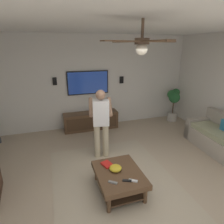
{
  "coord_description": "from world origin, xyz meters",
  "views": [
    {
      "loc": [
        -2.8,
        1.26,
        2.53
      ],
      "look_at": [
        0.98,
        0.04,
        1.18
      ],
      "focal_mm": 31.03,
      "sensor_mm": 36.0,
      "label": 1
    }
  ],
  "objects": [
    {
      "name": "remote_white",
      "position": [
        -0.36,
        0.11,
        0.41
      ],
      "size": [
        0.12,
        0.15,
        0.02
      ],
      "primitive_type": "cube",
      "rotation": [
        0.0,
        0.0,
        0.96
      ],
      "color": "white",
      "rests_on": "coffee_table"
    },
    {
      "name": "wall_speaker_right",
      "position": [
        3.15,
        1.12,
        1.55
      ],
      "size": [
        0.06,
        0.12,
        0.22
      ],
      "primitive_type": "cube",
      "color": "black"
    },
    {
      "name": "area_rug",
      "position": [
        0.15,
        0.24,
        0.01
      ],
      "size": [
        3.09,
        2.33,
        0.01
      ],
      "primitive_type": "cube",
      "color": "tan",
      "rests_on": "ground"
    },
    {
      "name": "bowl",
      "position": [
        0.01,
        0.29,
        0.45
      ],
      "size": [
        0.22,
        0.22,
        0.1
      ],
      "primitive_type": "ellipsoid",
      "color": "gold",
      "rests_on": "coffee_table"
    },
    {
      "name": "person_standing",
      "position": [
        1.21,
        0.23,
        0.93
      ],
      "size": [
        0.61,
        0.61,
        1.64
      ],
      "rotation": [
        0.0,
        0.0,
        -0.2
      ],
      "color": "#C6B793",
      "rests_on": "ground"
    },
    {
      "name": "wall_speaker_left",
      "position": [
        3.15,
        -0.99,
        1.49
      ],
      "size": [
        0.06,
        0.12,
        0.22
      ],
      "primitive_type": "cube",
      "color": "black"
    },
    {
      "name": "ceiling_slab",
      "position": [
        0.0,
        0.0,
        2.94
      ],
      "size": [
        6.57,
        6.67,
        0.1
      ],
      "primitive_type": "cube",
      "color": "white"
    },
    {
      "name": "wall_back_tv",
      "position": [
        3.23,
        0.0,
        1.45
      ],
      "size": [
        0.1,
        6.67,
        2.89
      ],
      "primitive_type": "cube",
      "color": "silver",
      "rests_on": "ground"
    },
    {
      "name": "remote_grey",
      "position": [
        -0.3,
        0.44,
        0.41
      ],
      "size": [
        0.13,
        0.15,
        0.02
      ],
      "primitive_type": "cube",
      "rotation": [
        0.0,
        0.0,
        0.91
      ],
      "color": "slate",
      "rests_on": "coffee_table"
    },
    {
      "name": "vase_round",
      "position": [
        2.91,
        -0.05,
        0.66
      ],
      "size": [
        0.22,
        0.22,
        0.22
      ],
      "primitive_type": "sphere",
      "color": "teal",
      "rests_on": "media_console"
    },
    {
      "name": "remote_black",
      "position": [
        -0.32,
        0.2,
        0.41
      ],
      "size": [
        0.1,
        0.16,
        0.02
      ],
      "primitive_type": "cube",
      "rotation": [
        0.0,
        0.0,
        1.17
      ],
      "color": "black",
      "rests_on": "coffee_table"
    },
    {
      "name": "coffee_table",
      "position": [
        -0.05,
        0.24,
        0.3
      ],
      "size": [
        1.0,
        0.8,
        0.4
      ],
      "color": "#513823",
      "rests_on": "ground"
    },
    {
      "name": "ceiling_fan",
      "position": [
        -0.32,
        0.05,
        2.56
      ],
      "size": [
        1.19,
        1.19,
        0.46
      ],
      "color": "#4C3828"
    },
    {
      "name": "media_console",
      "position": [
        2.9,
        0.13,
        0.28
      ],
      "size": [
        0.45,
        1.7,
        0.55
      ],
      "rotation": [
        0.0,
        0.0,
        3.14
      ],
      "color": "#513823",
      "rests_on": "ground"
    },
    {
      "name": "ground_plane",
      "position": [
        0.0,
        0.0,
        0.0
      ],
      "size": [
        7.77,
        7.77,
        0.0
      ],
      "primitive_type": "plane",
      "color": "tan"
    },
    {
      "name": "potted_plant_tall",
      "position": [
        2.71,
        -2.77,
        0.76
      ],
      "size": [
        0.56,
        0.54,
        1.13
      ],
      "color": "#B7B2A8",
      "rests_on": "ground"
    },
    {
      "name": "book",
      "position": [
        0.22,
        0.39,
        0.42
      ],
      "size": [
        0.26,
        0.22,
        0.04
      ],
      "primitive_type": "cube",
      "rotation": [
        0.0,
        0.0,
        3.46
      ],
      "color": "red",
      "rests_on": "coffee_table"
    },
    {
      "name": "couch",
      "position": [
        0.48,
        -2.73,
        0.32
      ],
      "size": [
        1.95,
        0.98,
        0.87
      ],
      "rotation": [
        0.0,
        0.0,
        1.51
      ],
      "color": "#A89E8E",
      "rests_on": "ground"
    },
    {
      "name": "tv",
      "position": [
        3.14,
        0.13,
        1.46
      ],
      "size": [
        0.05,
        1.29,
        0.73
      ],
      "rotation": [
        0.0,
        0.0,
        3.14
      ],
      "color": "black"
    }
  ]
}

